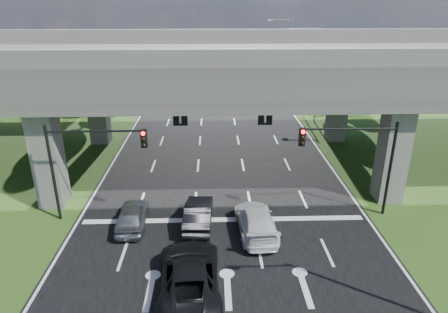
{
  "coord_description": "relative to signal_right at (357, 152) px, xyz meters",
  "views": [
    {
      "loc": [
        -0.63,
        -17.59,
        12.63
      ],
      "look_at": [
        0.13,
        7.02,
        2.77
      ],
      "focal_mm": 32.0,
      "sensor_mm": 36.0,
      "label": 1
    }
  ],
  "objects": [
    {
      "name": "car_white",
      "position": [
        -6.02,
        -1.87,
        -3.43
      ],
      "size": [
        2.36,
        5.16,
        1.46
      ],
      "primitive_type": "imported",
      "rotation": [
        0.0,
        0.0,
        3.2
      ],
      "color": "silver",
      "rests_on": "road"
    },
    {
      "name": "signal_right",
      "position": [
        0.0,
        0.0,
        0.0
      ],
      "size": [
        5.76,
        0.54,
        6.0
      ],
      "color": "black",
      "rests_on": "ground"
    },
    {
      "name": "tree_right_mid",
      "position": [
        8.22,
        32.06,
        -0.01
      ],
      "size": [
        3.91,
        3.9,
        6.76
      ],
      "color": "black",
      "rests_on": "ground"
    },
    {
      "name": "overpass",
      "position": [
        -7.82,
        8.06,
        3.73
      ],
      "size": [
        80.0,
        15.0,
        10.0
      ],
      "color": "#3B3835",
      "rests_on": "ground"
    },
    {
      "name": "tree_right_near",
      "position": [
        5.22,
        24.06,
        0.31
      ],
      "size": [
        4.2,
        4.2,
        7.28
      ],
      "color": "black",
      "rests_on": "ground"
    },
    {
      "name": "tree_left_mid",
      "position": [
        -24.78,
        30.06,
        -0.01
      ],
      "size": [
        3.91,
        3.9,
        6.76
      ],
      "color": "black",
      "rests_on": "ground"
    },
    {
      "name": "signal_left",
      "position": [
        -15.65,
        0.0,
        0.0
      ],
      "size": [
        5.76,
        0.54,
        6.0
      ],
      "color": "black",
      "rests_on": "ground"
    },
    {
      "name": "car_silver",
      "position": [
        -13.21,
        -0.94,
        -3.45
      ],
      "size": [
        1.85,
        4.21,
        1.41
      ],
      "primitive_type": "imported",
      "rotation": [
        0.0,
        0.0,
        3.19
      ],
      "color": "#96989D",
      "rests_on": "road"
    },
    {
      "name": "streetlight_beyond",
      "position": [
        2.27,
        36.06,
        1.66
      ],
      "size": [
        3.38,
        0.25,
        10.0
      ],
      "color": "gray",
      "rests_on": "ground"
    },
    {
      "name": "tree_left_near",
      "position": [
        -21.78,
        22.06,
        0.63
      ],
      "size": [
        4.5,
        4.5,
        7.8
      ],
      "color": "black",
      "rests_on": "ground"
    },
    {
      "name": "warehouse",
      "position": [
        -33.82,
        31.06,
        -2.19
      ],
      "size": [
        20.0,
        10.0,
        4.0
      ],
      "primitive_type": "cube",
      "color": "#9E9E99",
      "rests_on": "ground"
    },
    {
      "name": "road",
      "position": [
        -7.82,
        6.06,
        -4.17
      ],
      "size": [
        18.0,
        120.0,
        0.03
      ],
      "primitive_type": "cube",
      "color": "black",
      "rests_on": "ground"
    },
    {
      "name": "car_trailing",
      "position": [
        -9.55,
        -6.62,
        -3.34
      ],
      "size": [
        3.01,
        6.0,
        1.63
      ],
      "primitive_type": "imported",
      "rotation": [
        0.0,
        0.0,
        3.19
      ],
      "color": "black",
      "rests_on": "road"
    },
    {
      "name": "tree_left_far",
      "position": [
        -20.78,
        38.06,
        0.95
      ],
      "size": [
        4.8,
        4.8,
        8.32
      ],
      "color": "black",
      "rests_on": "ground"
    },
    {
      "name": "tree_right_far",
      "position": [
        4.22,
        40.06,
        0.63
      ],
      "size": [
        4.5,
        4.5,
        7.8
      ],
      "color": "black",
      "rests_on": "ground"
    },
    {
      "name": "car_dark",
      "position": [
        -9.32,
        -0.94,
        -3.43
      ],
      "size": [
        1.73,
        4.47,
        1.45
      ],
      "primitive_type": "imported",
      "rotation": [
        0.0,
        0.0,
        3.1
      ],
      "color": "black",
      "rests_on": "road"
    },
    {
      "name": "ground",
      "position": [
        -7.82,
        -3.94,
        -4.19
      ],
      "size": [
        160.0,
        160.0,
        0.0
      ],
      "primitive_type": "plane",
      "color": "#2C4A17",
      "rests_on": "ground"
    },
    {
      "name": "streetlight_far",
      "position": [
        2.27,
        20.06,
        1.66
      ],
      "size": [
        3.38,
        0.25,
        10.0
      ],
      "color": "gray",
      "rests_on": "ground"
    }
  ]
}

